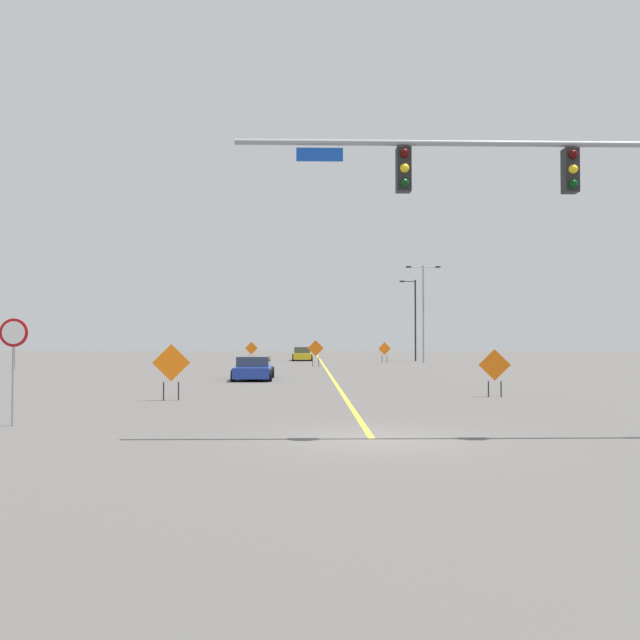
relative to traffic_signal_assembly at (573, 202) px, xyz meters
name	(u,v)px	position (x,y,z in m)	size (l,w,h in m)	color
ground	(372,439)	(-4.80, 0.01, -5.56)	(194.59, 194.59, 0.00)	#4C4947
road_centre_stripe	(320,359)	(-4.80, 54.07, -5.56)	(0.16, 108.11, 0.01)	yellow
traffic_signal_assembly	(573,202)	(0.00, 0.00, 0.00)	(12.03, 0.44, 7.32)	gray
stop_sign	(13,350)	(-14.16, 2.41, -3.55)	(0.76, 0.07, 2.87)	gray
street_lamp_far_left	(414,316)	(4.30, 48.30, -1.21)	(1.61, 0.24, 7.93)	black
street_lamp_mid_right	(423,306)	(4.47, 44.32, -0.38)	(3.14, 0.24, 8.91)	gray
construction_sign_right_lane	(171,365)	(-11.36, 9.32, -4.24)	(1.37, 0.36, 2.11)	orange
construction_sign_median_far	(251,350)	(-11.16, 43.58, -4.34)	(1.14, 0.12, 1.92)	orange
construction_sign_right_shoulder	(385,350)	(0.93, 44.57, -4.37)	(1.19, 0.25, 1.89)	orange
construction_sign_left_lane	(495,367)	(1.15, 10.51, -4.39)	(1.24, 0.25, 1.89)	orange
construction_sign_median_near	(316,350)	(-5.50, 37.36, -4.22)	(1.30, 0.11, 2.10)	orange
car_blue_passing	(254,368)	(-9.21, 21.22, -4.95)	(2.20, 4.53, 1.29)	#1E389E
car_yellow_near	(302,354)	(-6.64, 50.21, -4.95)	(2.00, 4.10, 1.35)	gold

